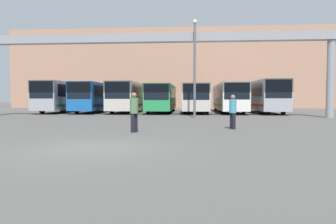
{
  "coord_description": "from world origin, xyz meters",
  "views": [
    {
      "loc": [
        3.15,
        -9.13,
        1.59
      ],
      "look_at": [
        1.08,
        18.17,
        0.3
      ],
      "focal_mm": 32.0,
      "sensor_mm": 36.0,
      "label": 1
    }
  ],
  "objects_px": {
    "bus_slot_6": "(265,95)",
    "pedestrian_mid_right": "(134,111)",
    "bus_slot_0": "(64,95)",
    "bus_slot_2": "(129,96)",
    "bus_slot_3": "(162,97)",
    "lamp_post": "(195,64)",
    "pedestrian_near_right": "(233,111)",
    "bus_slot_1": "(96,96)",
    "bus_slot_4": "(195,97)",
    "bus_slot_5": "(228,96)"
  },
  "relations": [
    {
      "from": "bus_slot_5",
      "to": "lamp_post",
      "type": "distance_m",
      "value": 10.33
    },
    {
      "from": "bus_slot_1",
      "to": "bus_slot_4",
      "type": "relative_size",
      "value": 0.9
    },
    {
      "from": "bus_slot_6",
      "to": "lamp_post",
      "type": "height_order",
      "value": "lamp_post"
    },
    {
      "from": "bus_slot_5",
      "to": "lamp_post",
      "type": "bearing_deg",
      "value": -112.52
    },
    {
      "from": "bus_slot_1",
      "to": "bus_slot_4",
      "type": "bearing_deg",
      "value": 2.82
    },
    {
      "from": "bus_slot_3",
      "to": "bus_slot_6",
      "type": "relative_size",
      "value": 1.08
    },
    {
      "from": "bus_slot_1",
      "to": "bus_slot_4",
      "type": "distance_m",
      "value": 10.96
    },
    {
      "from": "bus_slot_2",
      "to": "bus_slot_3",
      "type": "distance_m",
      "value": 3.66
    },
    {
      "from": "bus_slot_4",
      "to": "pedestrian_near_right",
      "type": "bearing_deg",
      "value": -84.63
    },
    {
      "from": "bus_slot_1",
      "to": "pedestrian_mid_right",
      "type": "height_order",
      "value": "bus_slot_1"
    },
    {
      "from": "lamp_post",
      "to": "bus_slot_1",
      "type": "bearing_deg",
      "value": 143.28
    },
    {
      "from": "pedestrian_near_right",
      "to": "bus_slot_2",
      "type": "bearing_deg",
      "value": 175.7
    },
    {
      "from": "bus_slot_0",
      "to": "bus_slot_4",
      "type": "distance_m",
      "value": 14.6
    },
    {
      "from": "pedestrian_near_right",
      "to": "bus_slot_6",
      "type": "bearing_deg",
      "value": 129.75
    },
    {
      "from": "bus_slot_0",
      "to": "pedestrian_near_right",
      "type": "xyz_separation_m",
      "value": [
        16.24,
        -17.1,
        -0.96
      ]
    },
    {
      "from": "bus_slot_5",
      "to": "pedestrian_near_right",
      "type": "bearing_deg",
      "value": -96.32
    },
    {
      "from": "bus_slot_1",
      "to": "pedestrian_mid_right",
      "type": "xyz_separation_m",
      "value": [
        7.84,
        -18.67,
        -0.85
      ]
    },
    {
      "from": "pedestrian_near_right",
      "to": "lamp_post",
      "type": "xyz_separation_m",
      "value": [
        -1.83,
        8.87,
        3.36
      ]
    },
    {
      "from": "bus_slot_4",
      "to": "pedestrian_mid_right",
      "type": "relative_size",
      "value": 6.05
    },
    {
      "from": "bus_slot_1",
      "to": "pedestrian_mid_right",
      "type": "bearing_deg",
      "value": -67.21
    },
    {
      "from": "bus_slot_0",
      "to": "bus_slot_1",
      "type": "relative_size",
      "value": 1.04
    },
    {
      "from": "bus_slot_3",
      "to": "pedestrian_near_right",
      "type": "relative_size",
      "value": 6.29
    },
    {
      "from": "bus_slot_6",
      "to": "bus_slot_0",
      "type": "bearing_deg",
      "value": 179.67
    },
    {
      "from": "bus_slot_4",
      "to": "bus_slot_5",
      "type": "distance_m",
      "value": 3.71
    },
    {
      "from": "bus_slot_5",
      "to": "pedestrian_mid_right",
      "type": "xyz_separation_m",
      "value": [
        -6.75,
        -19.9,
        -0.8
      ]
    },
    {
      "from": "bus_slot_0",
      "to": "pedestrian_mid_right",
      "type": "height_order",
      "value": "bus_slot_0"
    },
    {
      "from": "bus_slot_5",
      "to": "lamp_post",
      "type": "relative_size",
      "value": 1.59
    },
    {
      "from": "bus_slot_6",
      "to": "bus_slot_5",
      "type": "bearing_deg",
      "value": 162.52
    },
    {
      "from": "pedestrian_near_right",
      "to": "bus_slot_5",
      "type": "bearing_deg",
      "value": 141.86
    },
    {
      "from": "bus_slot_1",
      "to": "bus_slot_4",
      "type": "height_order",
      "value": "bus_slot_1"
    },
    {
      "from": "bus_slot_0",
      "to": "pedestrian_near_right",
      "type": "relative_size",
      "value": 5.98
    },
    {
      "from": "bus_slot_1",
      "to": "bus_slot_3",
      "type": "xyz_separation_m",
      "value": [
        7.3,
        0.47,
        -0.11
      ]
    },
    {
      "from": "bus_slot_2",
      "to": "pedestrian_near_right",
      "type": "relative_size",
      "value": 6.05
    },
    {
      "from": "bus_slot_2",
      "to": "pedestrian_near_right",
      "type": "xyz_separation_m",
      "value": [
        8.94,
        -17.16,
        -0.92
      ]
    },
    {
      "from": "bus_slot_2",
      "to": "bus_slot_5",
      "type": "xyz_separation_m",
      "value": [
        10.95,
        0.96,
        -0.07
      ]
    },
    {
      "from": "bus_slot_3",
      "to": "pedestrian_near_right",
      "type": "distance_m",
      "value": 18.18
    },
    {
      "from": "bus_slot_2",
      "to": "bus_slot_3",
      "type": "bearing_deg",
      "value": 3.28
    },
    {
      "from": "bus_slot_0",
      "to": "bus_slot_6",
      "type": "distance_m",
      "value": 21.9
    },
    {
      "from": "bus_slot_4",
      "to": "bus_slot_6",
      "type": "height_order",
      "value": "bus_slot_6"
    },
    {
      "from": "pedestrian_mid_right",
      "to": "lamp_post",
      "type": "distance_m",
      "value": 11.52
    },
    {
      "from": "bus_slot_0",
      "to": "bus_slot_3",
      "type": "distance_m",
      "value": 10.95
    },
    {
      "from": "bus_slot_5",
      "to": "bus_slot_2",
      "type": "bearing_deg",
      "value": -174.97
    },
    {
      "from": "lamp_post",
      "to": "pedestrian_near_right",
      "type": "bearing_deg",
      "value": -78.36
    },
    {
      "from": "bus_slot_1",
      "to": "bus_slot_6",
      "type": "bearing_deg",
      "value": 0.24
    },
    {
      "from": "bus_slot_6",
      "to": "pedestrian_mid_right",
      "type": "height_order",
      "value": "bus_slot_6"
    },
    {
      "from": "bus_slot_0",
      "to": "bus_slot_2",
      "type": "distance_m",
      "value": 7.3
    },
    {
      "from": "bus_slot_2",
      "to": "bus_slot_4",
      "type": "height_order",
      "value": "bus_slot_2"
    },
    {
      "from": "bus_slot_1",
      "to": "bus_slot_6",
      "type": "height_order",
      "value": "bus_slot_6"
    },
    {
      "from": "bus_slot_1",
      "to": "pedestrian_near_right",
      "type": "distance_m",
      "value": 21.09
    },
    {
      "from": "bus_slot_2",
      "to": "bus_slot_5",
      "type": "bearing_deg",
      "value": 5.03
    }
  ]
}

